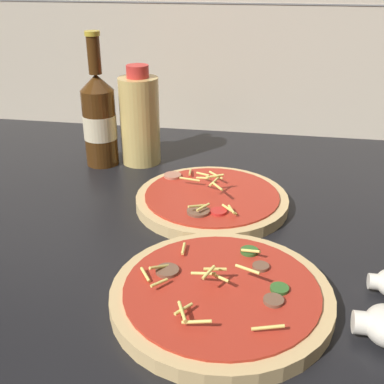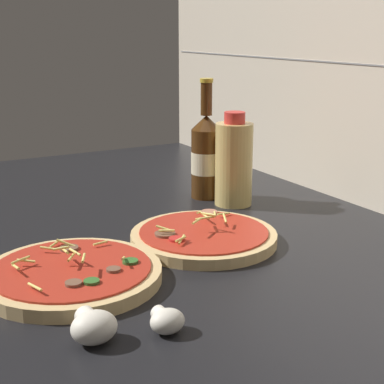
{
  "view_description": "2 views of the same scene",
  "coord_description": "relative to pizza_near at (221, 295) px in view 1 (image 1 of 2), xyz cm",
  "views": [
    {
      "loc": [
        7.74,
        -60.3,
        37.73
      ],
      "look_at": [
        -3.88,
        5.21,
        5.78
      ],
      "focal_mm": 45.0,
      "sensor_mm": 36.0,
      "label": 1
    },
    {
      "loc": [
        77.58,
        -38.65,
        36.7
      ],
      "look_at": [
        -3.42,
        6.64,
        10.7
      ],
      "focal_mm": 55.0,
      "sensor_mm": 36.0,
      "label": 2
    }
  ],
  "objects": [
    {
      "name": "pizza_near",
      "position": [
        0.0,
        0.0,
        0.0
      ],
      "size": [
        25.21,
        25.21,
        5.01
      ],
      "color": "tan",
      "rests_on": "counter_slab"
    },
    {
      "name": "oil_bottle",
      "position": [
        -20.43,
        40.09,
        7.46
      ],
      "size": [
        7.41,
        7.41,
        18.55
      ],
      "color": "#D6B766",
      "rests_on": "counter_slab"
    },
    {
      "name": "mushroom_right",
      "position": [
        16.99,
        -3.01,
        0.8
      ],
      "size": [
        5.63,
        5.36,
        3.75
      ],
      "color": "white",
      "rests_on": "counter_slab"
    },
    {
      "name": "beer_bottle",
      "position": [
        -27.56,
        37.94,
        7.86
      ],
      "size": [
        6.2,
        6.2,
        24.5
      ],
      "color": "#47280F",
      "rests_on": "counter_slab"
    },
    {
      "name": "counter_slab",
      "position": [
        -3.31,
        16.33,
        -2.32
      ],
      "size": [
        160.0,
        90.0,
        2.5
      ],
      "color": "black",
      "rests_on": "ground"
    },
    {
      "name": "tile_backsplash",
      "position": [
        -3.31,
        61.83,
        26.43
      ],
      "size": [
        160.0,
        1.13,
        60.0
      ],
      "color": "beige",
      "rests_on": "ground"
    },
    {
      "name": "pizza_far",
      "position": [
        -4.42,
        23.85,
        -0.05
      ],
      "size": [
        24.11,
        24.11,
        5.31
      ],
      "color": "tan",
      "rests_on": "counter_slab"
    }
  ]
}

